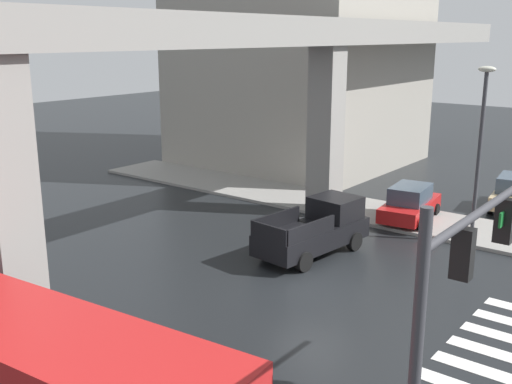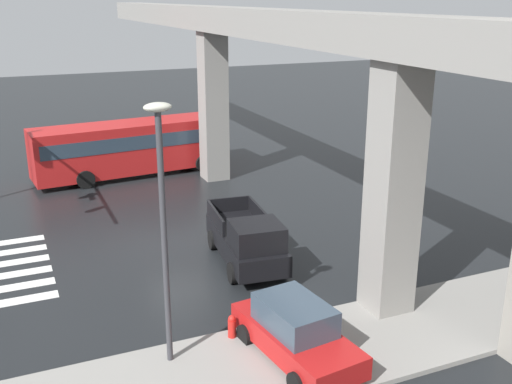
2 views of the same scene
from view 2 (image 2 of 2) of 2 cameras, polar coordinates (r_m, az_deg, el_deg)
ground_plane at (r=25.13m, az=-7.25°, el=-4.71°), size 120.00×120.00×0.00m
crosswalk_stripes at (r=24.35m, az=-22.13°, el=-6.72°), size 6.05×2.80×0.01m
elevated_overpass at (r=24.84m, az=2.20°, el=13.59°), size 56.53×1.81×9.16m
sidewalk_east at (r=18.04m, az=7.98°, el=-14.23°), size 4.00×36.00×0.15m
pickup_truck at (r=22.50m, az=-0.79°, el=-4.62°), size 5.28×2.52×2.08m
city_bus at (r=34.48m, az=-11.65°, el=4.36°), size 3.57×10.99×2.99m
sedan_red at (r=17.08m, az=3.76°, el=-13.01°), size 4.48×2.35×1.72m
street_lamp_near_corner at (r=15.39m, az=-8.81°, el=-1.51°), size 0.44×0.70×7.24m
fire_hydrant at (r=18.03m, az=-2.28°, el=-12.73°), size 0.24×0.24×0.85m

